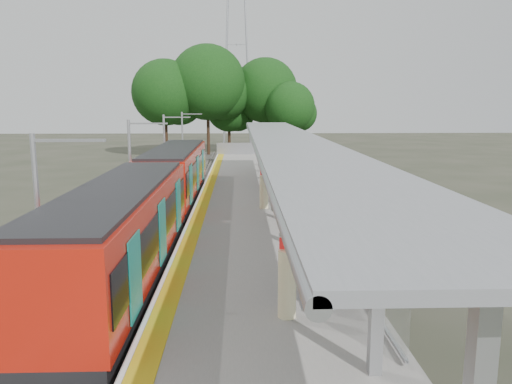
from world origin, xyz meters
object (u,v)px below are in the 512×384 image
train (156,194)px  bench_mid (295,185)px  bench_near (319,279)px  info_pillar_far (264,191)px  bench_far (280,178)px  info_pillar_near (287,283)px  litter_bin (302,212)px

train → bench_mid: train is taller
train → bench_near: train is taller
info_pillar_far → bench_far: bearing=57.0°
bench_near → bench_mid: 16.39m
info_pillar_near → train: bearing=128.3°
train → bench_mid: bearing=40.4°
train → bench_near: 11.91m
bench_near → bench_mid: bench_near is taller
bench_far → bench_near: bearing=-116.0°
bench_mid → info_pillar_near: info_pillar_near is taller
info_pillar_near → litter_bin: bearing=95.1°
bench_near → info_pillar_far: size_ratio=0.84×
bench_far → info_pillar_near: info_pillar_near is taller
info_pillar_far → litter_bin: (1.52, -3.29, -0.35)m
bench_far → train: bearing=-150.7°
bench_mid → litter_bin: size_ratio=1.36×
bench_far → litter_bin: litter_bin is taller
info_pillar_near → info_pillar_far: (0.06, 13.03, -0.02)m
bench_near → info_pillar_near: (-0.96, -1.04, 0.28)m
bench_mid → bench_far: bench_mid is taller
litter_bin → bench_far: bearing=90.9°
bench_mid → info_pillar_far: size_ratio=0.69×
bench_near → litter_bin: size_ratio=1.65×
bench_mid → info_pillar_far: (-2.02, -4.35, 0.37)m
bench_near → info_pillar_near: size_ratio=0.83×
train → bench_mid: (7.12, 6.07, -0.56)m
train → bench_far: bearing=53.9°
bench_far → info_pillar_far: size_ratio=0.70×
bench_far → info_pillar_near: bearing=-118.6°
bench_near → info_pillar_far: bearing=91.5°
bench_mid → info_pillar_near: 17.52m
train → litter_bin: size_ratio=27.36×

